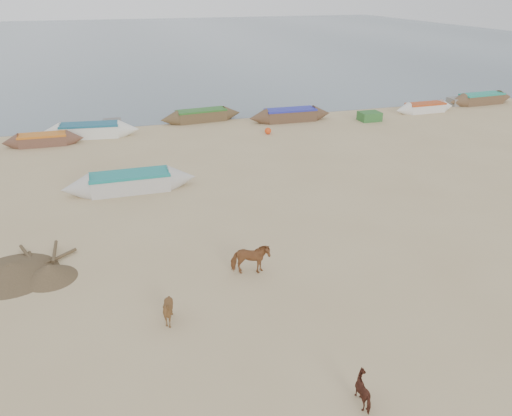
{
  "coord_description": "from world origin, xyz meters",
  "views": [
    {
      "loc": [
        -5.38,
        -13.43,
        9.23
      ],
      "look_at": [
        0.0,
        4.0,
        1.0
      ],
      "focal_mm": 35.0,
      "sensor_mm": 36.0,
      "label": 1
    }
  ],
  "objects_px": {
    "cow_adult": "(250,259)",
    "calf_right": "(366,390)",
    "calf_front": "(168,311)",
    "near_canoe": "(130,182)"
  },
  "relations": [
    {
      "from": "cow_adult",
      "to": "calf_right",
      "type": "height_order",
      "value": "cow_adult"
    },
    {
      "from": "calf_right",
      "to": "calf_front",
      "type": "bearing_deg",
      "value": 21.15
    },
    {
      "from": "calf_front",
      "to": "calf_right",
      "type": "distance_m",
      "value": 6.03
    },
    {
      "from": "near_canoe",
      "to": "calf_right",
      "type": "bearing_deg",
      "value": -74.1
    },
    {
      "from": "calf_front",
      "to": "calf_right",
      "type": "xyz_separation_m",
      "value": [
        4.1,
        -4.42,
        -0.11
      ]
    },
    {
      "from": "cow_adult",
      "to": "near_canoe",
      "type": "height_order",
      "value": "cow_adult"
    },
    {
      "from": "cow_adult",
      "to": "calf_front",
      "type": "bearing_deg",
      "value": 135.52
    },
    {
      "from": "calf_front",
      "to": "near_canoe",
      "type": "xyz_separation_m",
      "value": [
        -0.27,
        11.03,
        -0.03
      ]
    },
    {
      "from": "calf_front",
      "to": "near_canoe",
      "type": "distance_m",
      "value": 11.04
    },
    {
      "from": "calf_front",
      "to": "calf_right",
      "type": "bearing_deg",
      "value": 8.49
    }
  ]
}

